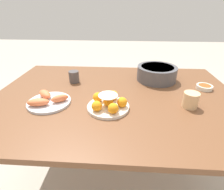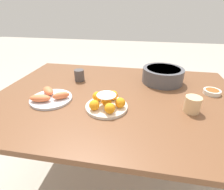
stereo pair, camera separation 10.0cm
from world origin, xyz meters
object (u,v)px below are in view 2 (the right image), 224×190
at_px(dining_table, 117,107).
at_px(serving_bowl, 163,75).
at_px(cup_far, 79,75).
at_px(cake_plate, 107,103).
at_px(cup_near, 192,104).
at_px(sauce_bowl, 212,92).
at_px(seafood_platter, 50,97).

relative_size(dining_table, serving_bowl, 5.34).
relative_size(dining_table, cup_far, 18.41).
distance_m(cake_plate, cup_near, 0.45).
height_order(sauce_bowl, cup_far, cup_far).
height_order(dining_table, cup_far, cup_far).
bearing_deg(cake_plate, seafood_platter, 175.03).
xyz_separation_m(dining_table, seafood_platter, (-0.38, -0.13, 0.10)).
distance_m(dining_table, cake_plate, 0.20).
bearing_deg(cup_near, cake_plate, -173.99).
height_order(cake_plate, sauce_bowl, cake_plate).
distance_m(cake_plate, cup_far, 0.44).
distance_m(serving_bowl, cup_near, 0.39).
xyz_separation_m(dining_table, sauce_bowl, (0.59, 0.12, 0.10)).
bearing_deg(seafood_platter, dining_table, 19.24).
distance_m(dining_table, cup_near, 0.45).
bearing_deg(serving_bowl, cake_plate, -127.26).
distance_m(serving_bowl, seafood_platter, 0.77).
relative_size(cake_plate, cup_far, 2.76).
bearing_deg(dining_table, cup_near, -15.45).
xyz_separation_m(dining_table, cake_plate, (-0.03, -0.16, 0.12)).
relative_size(dining_table, sauce_bowl, 14.87).
xyz_separation_m(cup_near, cup_far, (-0.72, 0.30, -0.00)).
bearing_deg(sauce_bowl, cake_plate, -155.21).
height_order(dining_table, sauce_bowl, sauce_bowl).
distance_m(seafood_platter, cup_near, 0.79).
bearing_deg(serving_bowl, seafood_platter, -149.59).
xyz_separation_m(serving_bowl, cup_near, (0.12, -0.37, -0.01)).
height_order(seafood_platter, cup_far, cup_far).
bearing_deg(sauce_bowl, seafood_platter, -165.18).
relative_size(sauce_bowl, seafood_platter, 0.42).
bearing_deg(sauce_bowl, serving_bowl, 155.33).
bearing_deg(cake_plate, serving_bowl, 52.74).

